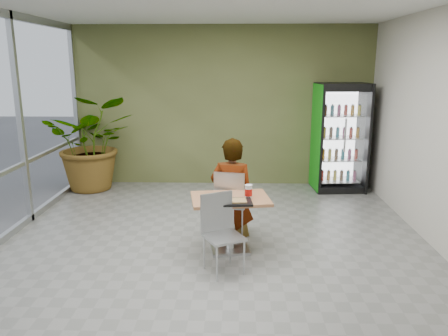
% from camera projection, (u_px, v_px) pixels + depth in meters
% --- Properties ---
extents(ground, '(7.00, 7.00, 0.00)m').
position_uv_depth(ground, '(213.00, 254.00, 5.79)').
color(ground, gray).
rests_on(ground, ground).
extents(room_envelope, '(6.00, 7.00, 3.20)m').
position_uv_depth(room_envelope, '(213.00, 134.00, 5.41)').
color(room_envelope, beige).
rests_on(room_envelope, ground).
extents(dining_table, '(1.10, 0.85, 0.75)m').
position_uv_depth(dining_table, '(230.00, 213.00, 5.76)').
color(dining_table, '#A07144').
rests_on(dining_table, ground).
extents(chair_far, '(0.51, 0.52, 0.98)m').
position_uv_depth(chair_far, '(231.00, 199.00, 6.23)').
color(chair_far, '#A9ABAD').
rests_on(chair_far, ground).
extents(chair_near, '(0.57, 0.57, 0.95)m').
position_uv_depth(chair_near, '(220.00, 226.00, 5.25)').
color(chair_near, '#A9ABAD').
rests_on(chair_near, ground).
extents(seated_woman, '(0.71, 0.53, 1.75)m').
position_uv_depth(seated_woman, '(232.00, 198.00, 6.28)').
color(seated_woman, black).
rests_on(seated_woman, ground).
extents(pizza_plate, '(0.29, 0.28, 0.03)m').
position_uv_depth(pizza_plate, '(222.00, 195.00, 5.76)').
color(pizza_plate, silver).
rests_on(pizza_plate, dining_table).
extents(soda_cup, '(0.10, 0.10, 0.18)m').
position_uv_depth(soda_cup, '(248.00, 192.00, 5.67)').
color(soda_cup, silver).
rests_on(soda_cup, dining_table).
extents(napkin_stack, '(0.22, 0.22, 0.02)m').
position_uv_depth(napkin_stack, '(213.00, 201.00, 5.53)').
color(napkin_stack, silver).
rests_on(napkin_stack, dining_table).
extents(cafeteria_tray, '(0.47, 0.36, 0.03)m').
position_uv_depth(cafeteria_tray, '(234.00, 202.00, 5.47)').
color(cafeteria_tray, black).
rests_on(cafeteria_tray, dining_table).
extents(beverage_fridge, '(1.01, 0.81, 2.09)m').
position_uv_depth(beverage_fridge, '(340.00, 137.00, 8.50)').
color(beverage_fridge, black).
rests_on(beverage_fridge, ground).
extents(potted_plant, '(1.92, 1.74, 1.87)m').
position_uv_depth(potted_plant, '(93.00, 143.00, 8.57)').
color(potted_plant, '#346126').
rests_on(potted_plant, ground).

